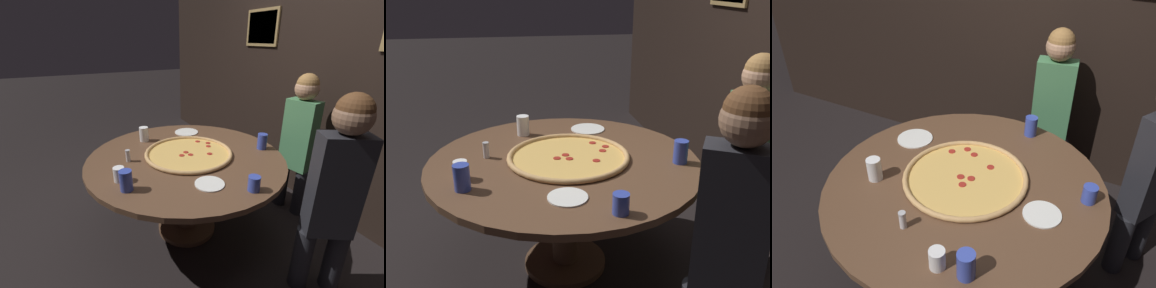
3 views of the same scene
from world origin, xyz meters
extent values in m
plane|color=black|center=(0.00, 0.00, 0.00)|extent=(24.00, 24.00, 0.00)
cylinder|color=brown|center=(0.00, 0.00, 0.72)|extent=(1.61, 1.61, 0.04)
cylinder|color=brown|center=(0.00, 0.00, 0.35)|extent=(0.16, 0.16, 0.70)
cylinder|color=brown|center=(0.00, 0.00, 0.02)|extent=(0.52, 0.52, 0.04)
cylinder|color=#EAB75B|center=(-0.01, 0.03, 0.75)|extent=(0.69, 0.69, 0.01)
torus|color=tan|center=(-0.01, 0.03, 0.76)|extent=(0.73, 0.73, 0.03)
cylinder|color=#A8281E|center=(0.03, 0.03, 0.75)|extent=(0.04, 0.04, 0.00)
cylinder|color=#A8281E|center=(-0.03, 0.01, 0.75)|extent=(0.04, 0.04, 0.00)
cylinder|color=#A8281E|center=(0.01, -0.04, 0.75)|extent=(0.04, 0.04, 0.00)
cylinder|color=#A8281E|center=(-0.13, 0.28, 0.75)|extent=(0.04, 0.04, 0.00)
cylinder|color=#A8281E|center=(0.08, 0.18, 0.75)|extent=(0.04, 0.04, 0.00)
cylinder|color=#A8281E|center=(-0.20, 0.22, 0.75)|extent=(0.04, 0.04, 0.00)
cylinder|color=#A8281E|center=(-0.06, 0.25, 0.75)|extent=(0.04, 0.04, 0.00)
cylinder|color=white|center=(-0.47, -0.21, 0.81)|extent=(0.08, 0.08, 0.13)
cylinder|color=white|center=(0.17, -0.58, 0.79)|extent=(0.08, 0.08, 0.10)
cylinder|color=#384CB7|center=(0.30, -0.56, 0.81)|extent=(0.08, 0.08, 0.14)
cylinder|color=#384CB7|center=(0.66, 0.17, 0.79)|extent=(0.08, 0.08, 0.10)
cylinder|color=#384CB7|center=(0.16, 0.66, 0.81)|extent=(0.08, 0.08, 0.14)
cylinder|color=white|center=(0.48, -0.05, 0.74)|extent=(0.20, 0.20, 0.01)
cylinder|color=white|center=(-0.51, 0.24, 0.74)|extent=(0.24, 0.24, 0.01)
cylinder|color=silver|center=(-0.11, -0.45, 0.78)|extent=(0.04, 0.04, 0.08)
cylinder|color=#B7B7BC|center=(-0.11, -0.45, 0.83)|extent=(0.04, 0.04, 0.01)
cube|color=#232328|center=(0.94, 0.55, 0.81)|extent=(0.28, 0.33, 0.67)
sphere|color=#8C664C|center=(0.94, 0.55, 1.25)|extent=(0.21, 0.21, 0.21)
sphere|color=brown|center=(0.94, 0.55, 1.29)|extent=(0.19, 0.19, 0.19)
cylinder|color=#232328|center=(0.29, 1.10, 0.24)|extent=(0.15, 0.15, 0.47)
cylinder|color=#232328|center=(0.08, 1.06, 0.24)|extent=(0.15, 0.15, 0.47)
cube|color=#4C8C59|center=(0.19, 1.08, 0.80)|extent=(0.31, 0.20, 0.66)
sphere|color=tan|center=(0.19, 1.08, 1.24)|extent=(0.20, 0.20, 0.20)
sphere|color=#9E703D|center=(0.19, 1.08, 1.27)|extent=(0.19, 0.19, 0.19)
camera|label=1|loc=(1.74, -0.81, 1.64)|focal=24.00mm
camera|label=2|loc=(2.31, -0.32, 1.74)|focal=40.00mm
camera|label=3|loc=(0.77, -1.48, 2.12)|focal=35.00mm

